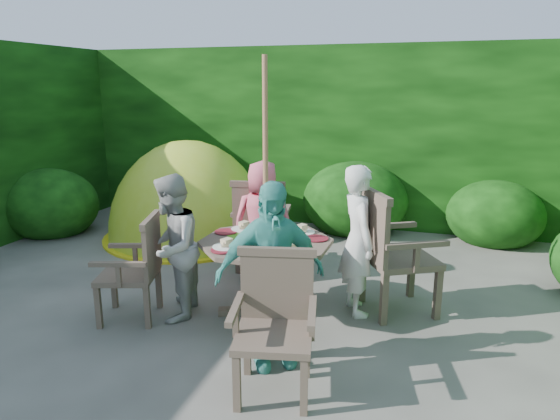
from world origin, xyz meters
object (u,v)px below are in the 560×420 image
(garden_chair_left, at_px, (137,267))
(dome_tent, at_px, (189,236))
(garden_chair_right, at_px, (391,251))
(child_back, at_px, (263,222))
(child_front, at_px, (271,275))
(garden_chair_front, at_px, (275,321))
(child_right, at_px, (358,240))
(parasol_pole, at_px, (266,192))
(garden_chair_back, at_px, (261,224))
(patio_table, at_px, (267,252))
(child_left, at_px, (172,248))

(garden_chair_left, height_order, dome_tent, dome_tent)
(garden_chair_left, bearing_deg, garden_chair_right, 93.57)
(child_back, bearing_deg, child_front, 94.70)
(garden_chair_front, relative_size, child_back, 0.71)
(garden_chair_left, distance_m, child_right, 1.91)
(child_right, xyz_separation_m, dome_tent, (-2.49, 1.61, -0.66))
(parasol_pole, xyz_separation_m, child_back, (-0.29, 0.75, -0.48))
(garden_chair_front, bearing_deg, parasol_pole, 99.78)
(garden_chair_back, relative_size, dome_tent, 0.37)
(patio_table, bearing_deg, garden_chair_front, -68.33)
(child_right, bearing_deg, patio_table, 85.25)
(garden_chair_right, height_order, dome_tent, dome_tent)
(garden_chair_front, relative_size, child_front, 0.66)
(garden_chair_left, height_order, garden_chair_front, garden_chair_front)
(dome_tent, bearing_deg, parasol_pole, -31.53)
(garden_chair_left, relative_size, garden_chair_back, 0.90)
(patio_table, xyz_separation_m, garden_chair_front, (0.41, -1.02, -0.10))
(garden_chair_right, xyz_separation_m, garden_chair_back, (-1.43, 0.63, -0.05))
(garden_chair_left, bearing_deg, child_right, 93.95)
(garden_chair_front, height_order, child_right, child_right)
(parasol_pole, relative_size, child_back, 1.76)
(child_right, bearing_deg, parasol_pole, 85.31)
(child_left, bearing_deg, child_front, 51.88)
(garden_chair_right, height_order, child_front, child_front)
(garden_chair_right, bearing_deg, patio_table, 80.94)
(child_back, bearing_deg, child_right, 139.70)
(child_left, xyz_separation_m, child_back, (0.46, 1.04, -0.00))
(child_left, bearing_deg, parasol_pole, 96.88)
(garden_chair_front, height_order, child_back, child_back)
(patio_table, xyz_separation_m, garden_chair_back, (-0.42, 1.01, -0.05))
(garden_chair_right, bearing_deg, garden_chair_back, 36.57)
(garden_chair_back, bearing_deg, garden_chair_right, 146.02)
(parasol_pole, height_order, garden_chair_back, parasol_pole)
(garden_chair_left, distance_m, child_left, 0.34)
(patio_table, bearing_deg, garden_chair_back, 112.30)
(child_right, distance_m, child_left, 1.60)
(patio_table, distance_m, garden_chair_back, 1.10)
(garden_chair_left, distance_m, child_back, 1.37)
(garden_chair_front, bearing_deg, dome_tent, 114.36)
(garden_chair_left, xyz_separation_m, garden_chair_back, (0.61, 1.42, 0.05))
(parasol_pole, distance_m, child_right, 0.91)
(dome_tent, bearing_deg, child_back, -22.51)
(garden_chair_front, relative_size, dome_tent, 0.34)
(garden_chair_back, relative_size, garden_chair_front, 1.09)
(parasol_pole, distance_m, child_left, 0.93)
(garden_chair_left, bearing_deg, child_front, 58.01)
(child_left, bearing_deg, child_back, 141.88)
(garden_chair_left, xyz_separation_m, garden_chair_front, (1.44, -0.62, 0.01))
(patio_table, height_order, garden_chair_front, garden_chair_front)
(child_back, bearing_deg, garden_chair_front, 95.08)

